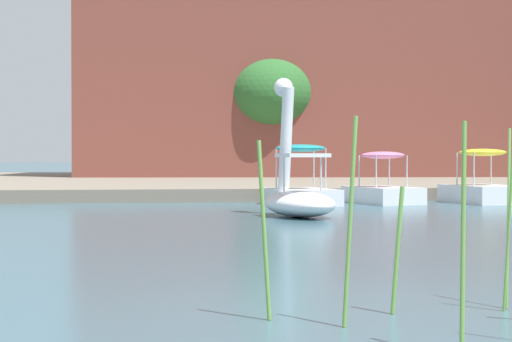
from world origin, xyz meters
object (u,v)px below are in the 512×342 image
Objects in this scene: pedal_boat_teal at (301,189)px; pedal_boat_pink at (383,188)px; pedal_boat_yellow at (483,188)px; tree_broadleaf_right at (274,95)px; swan_boat at (298,192)px; parked_van at (168,154)px.

pedal_boat_pink is at bearing 5.96° from pedal_boat_teal.
pedal_boat_yellow is 16.89m from tree_broadleaf_right.
swan_boat is 4.59m from pedal_boat_teal.
swan_boat reaches higher than pedal_boat_yellow.
pedal_boat_teal is at bearing -80.81° from parked_van.
parked_van is at bearing 94.85° from swan_boat.
parked_van is at bearing 114.62° from pedal_boat_yellow.
swan_boat reaches higher than pedal_boat_pink.
tree_broadleaf_right is 5.52m from parked_van.
pedal_boat_teal is 5.07m from pedal_boat_yellow.
pedal_boat_teal is at bearing 78.13° from swan_boat.
pedal_boat_pink is at bearing -73.32° from parked_van.
pedal_boat_yellow is (6.01, 4.58, -0.09)m from swan_boat.
tree_broadleaf_right is at bearing 100.92° from pedal_boat_yellow.
pedal_boat_teal is 16.80m from tree_broadleaf_right.
pedal_boat_yellow is at bearing -79.08° from tree_broadleaf_right.
tree_broadleaf_right is at bearing 83.19° from pedal_boat_teal.
pedal_boat_yellow is 0.51× the size of parked_van.
pedal_boat_pink is (3.25, 4.73, -0.10)m from swan_boat.
swan_boat reaches higher than pedal_boat_teal.
pedal_boat_teal is at bearing -174.04° from pedal_boat_pink.
pedal_boat_pink is 16.46m from tree_broadleaf_right.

